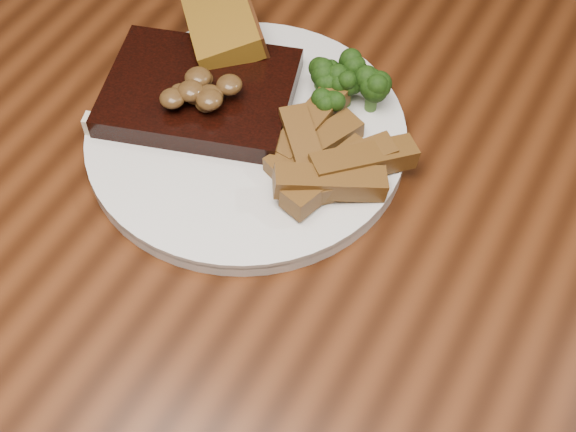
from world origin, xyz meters
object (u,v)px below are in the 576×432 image
(dining_table, at_px, (280,283))
(potato_wedges, at_px, (321,162))
(chair_far, at_px, (483,3))
(plate, at_px, (247,137))
(steak, at_px, (200,94))
(garlic_bread, at_px, (222,37))

(dining_table, height_order, potato_wedges, potato_wedges)
(chair_far, relative_size, potato_wedges, 7.89)
(plate, xyz_separation_m, steak, (-0.05, 0.01, 0.02))
(steak, relative_size, garlic_bread, 1.51)
(steak, bearing_deg, dining_table, -49.12)
(dining_table, distance_m, garlic_bread, 0.24)
(dining_table, height_order, plate, plate)
(dining_table, relative_size, garlic_bread, 14.75)
(chair_far, xyz_separation_m, garlic_bread, (-0.13, -0.49, 0.26))
(plate, height_order, steak, steak)
(plate, bearing_deg, dining_table, -43.09)
(steak, bearing_deg, garlic_bread, 89.54)
(chair_far, relative_size, plate, 3.31)
(dining_table, bearing_deg, chair_far, 91.57)
(chair_far, bearing_deg, garlic_bread, 98.77)
(chair_far, distance_m, potato_wedges, 0.64)
(potato_wedges, bearing_deg, dining_table, -98.02)
(garlic_bread, xyz_separation_m, potato_wedges, (0.15, -0.09, 0.00))
(chair_far, bearing_deg, steak, 102.83)
(garlic_bread, distance_m, potato_wedges, 0.18)
(dining_table, xyz_separation_m, potato_wedges, (0.01, 0.06, 0.12))
(plate, bearing_deg, steak, 168.73)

